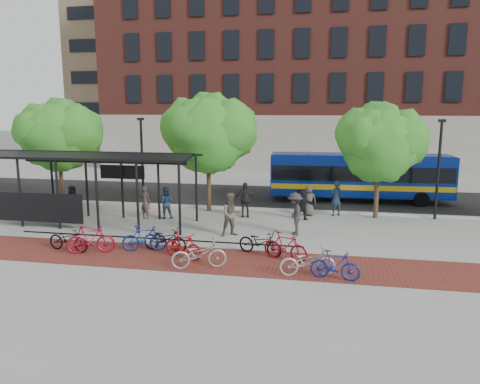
% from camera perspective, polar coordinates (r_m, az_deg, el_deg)
% --- Properties ---
extents(ground, '(160.00, 160.00, 0.00)m').
position_cam_1_polar(ground, '(22.51, 1.49, -4.41)').
color(ground, '#9E9E99').
rests_on(ground, ground).
extents(asphalt_street, '(160.00, 8.00, 0.01)m').
position_cam_1_polar(asphalt_street, '(30.24, 3.98, -0.59)').
color(asphalt_street, black).
rests_on(asphalt_street, ground).
extents(curb, '(160.00, 0.25, 0.12)m').
position_cam_1_polar(curb, '(26.34, 2.92, -2.10)').
color(curb, '#B7B7B2').
rests_on(curb, ground).
extents(brick_strip, '(24.00, 3.00, 0.01)m').
position_cam_1_polar(brick_strip, '(18.31, -7.37, -8.00)').
color(brick_strip, maroon).
rests_on(brick_strip, ground).
extents(bike_rack_rail, '(12.00, 0.05, 0.95)m').
position_cam_1_polar(bike_rack_rail, '(19.54, -10.19, -6.89)').
color(bike_rack_rail, black).
rests_on(bike_rack_rail, ground).
extents(building_brick, '(55.00, 14.00, 20.00)m').
position_cam_1_polar(building_brick, '(48.10, 19.26, 14.90)').
color(building_brick, brown).
rests_on(building_brick, ground).
extents(building_tower, '(22.00, 22.00, 30.00)m').
position_cam_1_polar(building_tower, '(65.17, -7.01, 18.48)').
color(building_tower, '#7A664C').
rests_on(building_tower, ground).
extents(bus_shelter, '(10.60, 3.07, 3.60)m').
position_cam_1_polar(bus_shelter, '(24.18, -18.08, 3.34)').
color(bus_shelter, black).
rests_on(bus_shelter, ground).
extents(tree_a, '(4.90, 4.00, 6.18)m').
position_cam_1_polar(tree_a, '(29.28, -21.11, 6.74)').
color(tree_a, '#382619').
rests_on(tree_a, ground).
extents(tree_b, '(5.15, 4.20, 6.47)m').
position_cam_1_polar(tree_b, '(25.68, -3.68, 7.49)').
color(tree_b, '#382619').
rests_on(tree_b, ground).
extents(tree_c, '(4.66, 3.80, 5.92)m').
position_cam_1_polar(tree_c, '(25.01, 16.82, 6.06)').
color(tree_c, '#382619').
rests_on(tree_c, ground).
extents(lamp_post_left, '(0.35, 0.20, 5.12)m').
position_cam_1_polar(lamp_post_left, '(27.37, -11.85, 3.87)').
color(lamp_post_left, black).
rests_on(lamp_post_left, ground).
extents(lamp_post_right, '(0.35, 0.20, 5.12)m').
position_cam_1_polar(lamp_post_right, '(25.84, 23.05, 2.88)').
color(lamp_post_right, black).
rests_on(lamp_post_right, ground).
extents(bus, '(10.85, 2.97, 2.90)m').
position_cam_1_polar(bus, '(29.46, 14.38, 2.09)').
color(bus, navy).
rests_on(bus, ground).
extents(bike_0, '(1.97, 0.99, 0.99)m').
position_cam_1_polar(bike_0, '(20.11, -20.19, -5.42)').
color(bike_0, black).
rests_on(bike_0, ground).
extents(bike_1, '(1.96, 1.12, 1.14)m').
position_cam_1_polar(bike_1, '(19.50, -17.77, -5.54)').
color(bike_1, maroon).
rests_on(bike_1, ground).
extents(bike_3, '(1.85, 0.98, 1.07)m').
position_cam_1_polar(bike_3, '(19.25, -11.58, -5.54)').
color(bike_3, navy).
rests_on(bike_3, ground).
extents(bike_4, '(2.03, 1.03, 1.02)m').
position_cam_1_polar(bike_4, '(19.10, -9.13, -5.67)').
color(bike_4, black).
rests_on(bike_4, ground).
extents(bike_5, '(1.80, 1.09, 1.04)m').
position_cam_1_polar(bike_5, '(18.10, -6.96, -6.48)').
color(bike_5, '#9E0E13').
rests_on(bike_5, ground).
extents(bike_6, '(2.11, 1.35, 1.05)m').
position_cam_1_polar(bike_6, '(17.00, -5.01, -7.56)').
color(bike_6, '#979799').
rests_on(bike_6, ground).
extents(bike_8, '(2.03, 1.36, 1.01)m').
position_cam_1_polar(bike_8, '(18.42, 2.47, -6.16)').
color(bike_8, black).
rests_on(bike_8, ground).
extents(bike_9, '(1.87, 1.13, 1.09)m').
position_cam_1_polar(bike_9, '(17.85, 5.54, -6.62)').
color(bike_9, maroon).
rests_on(bike_9, ground).
extents(bike_10, '(2.05, 1.15, 1.02)m').
position_cam_1_polar(bike_10, '(16.39, 8.24, -8.37)').
color(bike_10, '#A8A7AA').
rests_on(bike_10, ground).
extents(bike_11, '(1.74, 0.75, 1.01)m').
position_cam_1_polar(bike_11, '(16.19, 11.51, -8.73)').
color(bike_11, navy).
rests_on(bike_11, ground).
extents(pedestrian_0, '(0.90, 0.94, 1.62)m').
position_cam_1_polar(pedestrian_0, '(26.46, -19.75, -0.99)').
color(pedestrian_0, black).
rests_on(pedestrian_0, ground).
extents(pedestrian_1, '(0.75, 0.64, 1.75)m').
position_cam_1_polar(pedestrian_1, '(24.70, -11.46, -1.20)').
color(pedestrian_1, '#423935').
rests_on(pedestrian_1, ground).
extents(pedestrian_2, '(0.95, 0.82, 1.67)m').
position_cam_1_polar(pedestrian_2, '(24.55, -9.06, -1.29)').
color(pedestrian_2, '#20314B').
rests_on(pedestrian_2, ground).
extents(pedestrian_4, '(1.15, 0.67, 1.85)m').
position_cam_1_polar(pedestrian_4, '(24.57, 0.60, -0.94)').
color(pedestrian_4, black).
rests_on(pedestrian_4, ground).
extents(pedestrian_5, '(1.52, 0.79, 1.57)m').
position_cam_1_polar(pedestrian_5, '(24.26, 7.62, -1.52)').
color(pedestrian_5, black).
rests_on(pedestrian_5, ground).
extents(pedestrian_6, '(0.87, 0.61, 1.67)m').
position_cam_1_polar(pedestrian_6, '(25.10, 8.37, -1.01)').
color(pedestrian_6, '#48423A').
rests_on(pedestrian_6, ground).
extents(pedestrian_7, '(0.81, 0.75, 1.87)m').
position_cam_1_polar(pedestrian_7, '(25.38, 11.62, -0.77)').
color(pedestrian_7, '#1A2A3C').
rests_on(pedestrian_7, ground).
extents(pedestrian_8, '(1.20, 1.11, 1.96)m').
position_cam_1_polar(pedestrian_8, '(20.97, -1.04, -2.76)').
color(pedestrian_8, brown).
rests_on(pedestrian_8, ground).
extents(pedestrian_9, '(0.93, 1.36, 1.94)m').
position_cam_1_polar(pedestrian_9, '(21.32, 6.72, -2.64)').
color(pedestrian_9, '#2A2A2A').
rests_on(pedestrian_9, ground).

